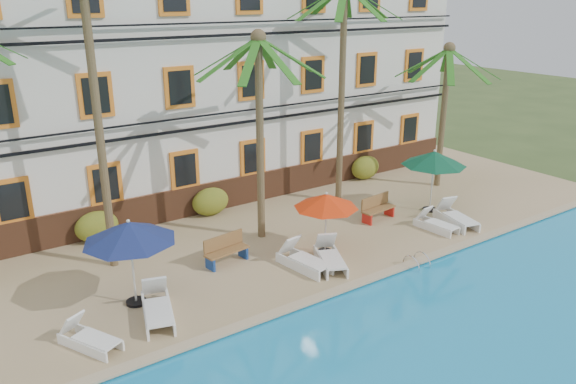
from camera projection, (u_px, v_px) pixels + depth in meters
ground at (329, 283)px, 17.30m from camera, size 100.00×100.00×0.00m
pool_deck at (247, 227)px, 21.14m from camera, size 30.00×12.00×0.25m
pool_coping at (349, 286)px, 16.51m from camera, size 30.00×0.35×0.06m
hotel_building at (182, 72)px, 23.27m from camera, size 25.40×6.44×10.22m
palm_b at (93, 75)px, 15.93m from camera, size 4.36×4.36×9.53m
palm_c at (259, 107)px, 18.50m from camera, size 4.36×4.36×7.13m
palm_d at (342, 65)px, 21.74m from camera, size 4.36×4.36×8.75m
palm_e at (445, 94)px, 24.06m from camera, size 4.36×4.36×6.30m
shrub_left at (97, 227)px, 19.45m from camera, size 1.50×0.90×1.10m
shrub_mid at (210, 202)px, 21.81m from camera, size 1.50×0.90×1.10m
shrub_right at (365, 168)px, 26.11m from camera, size 1.50×0.90×1.10m
umbrella_blue at (129, 232)px, 14.96m from camera, size 2.53×2.53×2.53m
umbrella_red at (326, 201)px, 18.18m from camera, size 2.14×2.14×2.14m
umbrella_green at (434, 159)px, 21.72m from camera, size 2.52×2.52×2.52m
lounger_a at (89, 337)px, 13.66m from camera, size 1.28×1.76×0.79m
lounger_b at (157, 307)px, 14.88m from camera, size 1.29×2.16×0.96m
lounger_c at (303, 259)px, 17.62m from camera, size 0.97×2.01×0.91m
lounger_d at (330, 257)px, 17.79m from camera, size 1.45×2.05×0.92m
lounger_e at (436, 223)px, 20.51m from camera, size 0.74×1.70×0.78m
lounger_f at (455, 216)px, 21.00m from camera, size 1.18×2.09×0.94m
bench_left at (225, 249)px, 17.90m from camera, size 1.55×0.67×0.93m
bench_right at (377, 208)px, 21.41m from camera, size 1.54×0.64×0.93m
pool_ladder at (416, 265)px, 17.91m from camera, size 0.54×0.74×0.74m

